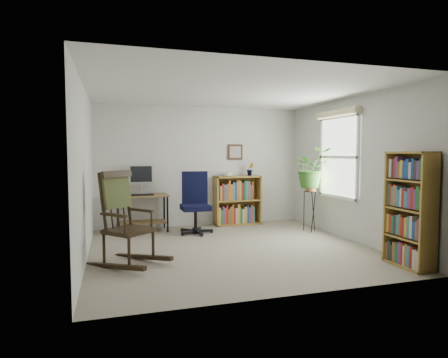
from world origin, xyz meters
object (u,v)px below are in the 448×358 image
object	(u,v)px
rocking_chair	(129,218)
desk	(142,213)
office_chair	(195,202)
tall_bookshelf	(410,210)
low_bookshelf	(237,200)

from	to	relation	value
rocking_chair	desk	bearing A→B (deg)	39.54
office_chair	tall_bookshelf	distance (m)	3.54
office_chair	tall_bookshelf	bearing A→B (deg)	-42.28
desk	low_bookshelf	bearing A→B (deg)	3.56
rocking_chair	tall_bookshelf	size ratio (longest dim) A/B	0.84
desk	tall_bookshelf	distance (m)	4.52
desk	office_chair	size ratio (longest dim) A/B	0.84
rocking_chair	tall_bookshelf	distance (m)	3.64
tall_bookshelf	rocking_chair	bearing A→B (deg)	162.09
office_chair	tall_bookshelf	xyz separation A→B (m)	(2.22, -2.75, 0.17)
office_chair	low_bookshelf	distance (m)	1.18
office_chair	tall_bookshelf	world-z (taller)	tall_bookshelf
desk	rocking_chair	world-z (taller)	rocking_chair
rocking_chair	tall_bookshelf	xyz separation A→B (m)	(3.46, -1.12, 0.12)
rocking_chair	low_bookshelf	xyz separation A→B (m)	(2.26, 2.23, -0.13)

